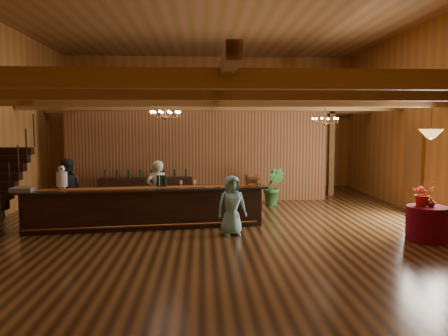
{
  "coord_description": "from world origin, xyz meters",
  "views": [
    {
      "loc": [
        -0.35,
        -11.59,
        2.53
      ],
      "look_at": [
        0.29,
        0.76,
        1.39
      ],
      "focal_mm": 35.0,
      "sensor_mm": 36.0,
      "label": 1
    }
  ],
  "objects_px": {
    "pendant_lamp": "(431,134)",
    "guest": "(232,205)",
    "chandelier_left": "(165,114)",
    "bartender": "(157,191)",
    "beverage_dispenser": "(62,178)",
    "raffle_drum": "(252,179)",
    "chandelier_right": "(325,120)",
    "round_table": "(427,224)",
    "staff_second": "(67,191)",
    "tasting_bar": "(146,208)",
    "backbar_shelf": "(146,191)",
    "floor_plant": "(273,187)"
  },
  "relations": [
    {
      "from": "round_table",
      "to": "floor_plant",
      "type": "bearing_deg",
      "value": 119.96
    },
    {
      "from": "tasting_bar",
      "to": "backbar_shelf",
      "type": "bearing_deg",
      "value": 89.84
    },
    {
      "from": "beverage_dispenser",
      "to": "pendant_lamp",
      "type": "distance_m",
      "value": 8.61
    },
    {
      "from": "chandelier_right",
      "to": "pendant_lamp",
      "type": "height_order",
      "value": "same"
    },
    {
      "from": "tasting_bar",
      "to": "raffle_drum",
      "type": "height_order",
      "value": "raffle_drum"
    },
    {
      "from": "tasting_bar",
      "to": "bartender",
      "type": "bearing_deg",
      "value": 69.03
    },
    {
      "from": "round_table",
      "to": "floor_plant",
      "type": "height_order",
      "value": "floor_plant"
    },
    {
      "from": "beverage_dispenser",
      "to": "chandelier_right",
      "type": "height_order",
      "value": "chandelier_right"
    },
    {
      "from": "chandelier_left",
      "to": "bartender",
      "type": "relative_size",
      "value": 0.48
    },
    {
      "from": "pendant_lamp",
      "to": "bartender",
      "type": "xyz_separation_m",
      "value": [
        -6.24,
        2.41,
        -1.57
      ]
    },
    {
      "from": "floor_plant",
      "to": "bartender",
      "type": "bearing_deg",
      "value": -147.43
    },
    {
      "from": "chandelier_left",
      "to": "bartender",
      "type": "height_order",
      "value": "chandelier_left"
    },
    {
      "from": "guest",
      "to": "tasting_bar",
      "type": "bearing_deg",
      "value": 144.35
    },
    {
      "from": "round_table",
      "to": "chandelier_left",
      "type": "bearing_deg",
      "value": 157.0
    },
    {
      "from": "beverage_dispenser",
      "to": "chandelier_right",
      "type": "xyz_separation_m",
      "value": [
        7.19,
        2.52,
        1.44
      ]
    },
    {
      "from": "bartender",
      "to": "floor_plant",
      "type": "bearing_deg",
      "value": -168.16
    },
    {
      "from": "round_table",
      "to": "chandelier_left",
      "type": "relative_size",
      "value": 1.13
    },
    {
      "from": "raffle_drum",
      "to": "chandelier_left",
      "type": "bearing_deg",
      "value": 163.56
    },
    {
      "from": "tasting_bar",
      "to": "chandelier_left",
      "type": "height_order",
      "value": "chandelier_left"
    },
    {
      "from": "tasting_bar",
      "to": "bartender",
      "type": "relative_size",
      "value": 3.74
    },
    {
      "from": "staff_second",
      "to": "tasting_bar",
      "type": "bearing_deg",
      "value": 159.84
    },
    {
      "from": "raffle_drum",
      "to": "round_table",
      "type": "bearing_deg",
      "value": -26.72
    },
    {
      "from": "chandelier_right",
      "to": "bartender",
      "type": "distance_m",
      "value": 5.55
    },
    {
      "from": "round_table",
      "to": "staff_second",
      "type": "xyz_separation_m",
      "value": [
        -8.61,
        2.29,
        0.47
      ]
    },
    {
      "from": "chandelier_left",
      "to": "backbar_shelf",
      "type": "bearing_deg",
      "value": 108.22
    },
    {
      "from": "bartender",
      "to": "guest",
      "type": "height_order",
      "value": "bartender"
    },
    {
      "from": "round_table",
      "to": "raffle_drum",
      "type": "bearing_deg",
      "value": 153.28
    },
    {
      "from": "raffle_drum",
      "to": "backbar_shelf",
      "type": "xyz_separation_m",
      "value": [
        -3.17,
        3.38,
        -0.77
      ]
    },
    {
      "from": "backbar_shelf",
      "to": "chandelier_right",
      "type": "bearing_deg",
      "value": -15.78
    },
    {
      "from": "guest",
      "to": "beverage_dispenser",
      "type": "bearing_deg",
      "value": 157.19
    },
    {
      "from": "staff_second",
      "to": "backbar_shelf",
      "type": "bearing_deg",
      "value": -122.12
    },
    {
      "from": "round_table",
      "to": "bartender",
      "type": "distance_m",
      "value": 6.7
    },
    {
      "from": "backbar_shelf",
      "to": "round_table",
      "type": "xyz_separation_m",
      "value": [
        6.89,
        -5.25,
        -0.04
      ]
    },
    {
      "from": "tasting_bar",
      "to": "staff_second",
      "type": "relative_size",
      "value": 3.58
    },
    {
      "from": "raffle_drum",
      "to": "chandelier_right",
      "type": "bearing_deg",
      "value": 39.19
    },
    {
      "from": "round_table",
      "to": "staff_second",
      "type": "distance_m",
      "value": 8.92
    },
    {
      "from": "chandelier_left",
      "to": "pendant_lamp",
      "type": "bearing_deg",
      "value": -23.0
    },
    {
      "from": "tasting_bar",
      "to": "round_table",
      "type": "bearing_deg",
      "value": -21.02
    },
    {
      "from": "beverage_dispenser",
      "to": "backbar_shelf",
      "type": "height_order",
      "value": "beverage_dispenser"
    },
    {
      "from": "pendant_lamp",
      "to": "guest",
      "type": "xyz_separation_m",
      "value": [
        -4.33,
        0.74,
        -1.69
      ]
    },
    {
      "from": "backbar_shelf",
      "to": "chandelier_left",
      "type": "distance_m",
      "value": 3.77
    },
    {
      "from": "tasting_bar",
      "to": "floor_plant",
      "type": "bearing_deg",
      "value": 32.3
    },
    {
      "from": "backbar_shelf",
      "to": "round_table",
      "type": "relative_size",
      "value": 3.4
    },
    {
      "from": "staff_second",
      "to": "chandelier_right",
      "type": "bearing_deg",
      "value": -169.75
    },
    {
      "from": "chandelier_right",
      "to": "bartender",
      "type": "xyz_separation_m",
      "value": [
        -4.99,
        -1.49,
        -1.93
      ]
    },
    {
      "from": "round_table",
      "to": "chandelier_left",
      "type": "height_order",
      "value": "chandelier_left"
    },
    {
      "from": "chandelier_left",
      "to": "staff_second",
      "type": "height_order",
      "value": "chandelier_left"
    },
    {
      "from": "backbar_shelf",
      "to": "floor_plant",
      "type": "xyz_separation_m",
      "value": [
        4.2,
        -0.58,
        0.18
      ]
    },
    {
      "from": "round_table",
      "to": "staff_second",
      "type": "bearing_deg",
      "value": 165.12
    },
    {
      "from": "backbar_shelf",
      "to": "pendant_lamp",
      "type": "xyz_separation_m",
      "value": [
        6.89,
        -5.25,
        1.97
      ]
    }
  ]
}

